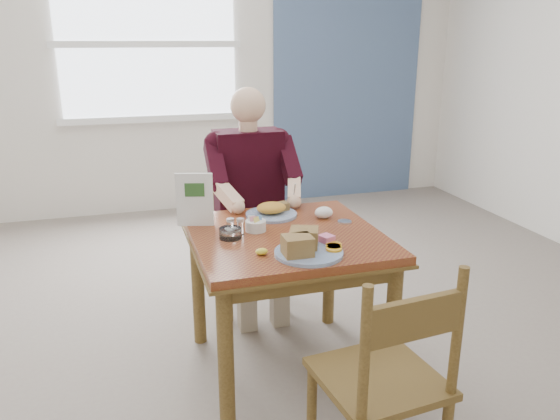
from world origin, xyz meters
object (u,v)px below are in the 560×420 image
object	(u,v)px
near_plate	(306,246)
far_plate	(272,211)
table	(286,254)
diner	(251,185)
chair_far	(249,232)
chair_near	(386,382)

from	to	relation	value
near_plate	far_plate	size ratio (longest dim) A/B	1.03
table	diner	size ratio (longest dim) A/B	0.66
diner	table	bearing A→B (deg)	-90.00
near_plate	chair_far	bearing A→B (deg)	90.01
chair_near	far_plate	world-z (taller)	chair_near
chair_near	chair_far	bearing A→B (deg)	93.30
table	near_plate	xyz separation A→B (m)	(0.00, -0.28, 0.15)
table	near_plate	bearing A→B (deg)	-89.94
chair_far	chair_near	bearing A→B (deg)	-86.70
chair_near	far_plate	distance (m)	1.21
chair_near	far_plate	size ratio (longest dim) A/B	2.84
table	diner	distance (m)	0.73
table	chair_near	bearing A→B (deg)	-83.74
chair_near	near_plate	xyz separation A→B (m)	(-0.10, 0.60, 0.31)
table	chair_near	distance (m)	0.90
table	far_plate	world-z (taller)	far_plate
chair_near	near_plate	size ratio (longest dim) A/B	2.75
table	chair_far	world-z (taller)	chair_far
far_plate	table	bearing A→B (deg)	-91.70
chair_far	chair_near	size ratio (longest dim) A/B	1.00
chair_near	diner	bearing A→B (deg)	93.48
chair_near	diner	xyz separation A→B (m)	(-0.10, 1.59, 0.33)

